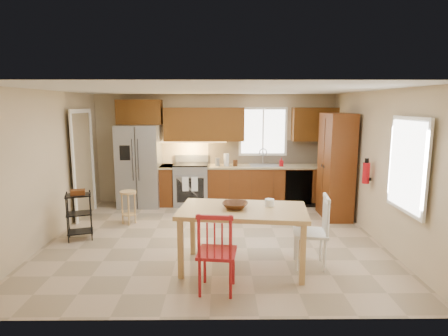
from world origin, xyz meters
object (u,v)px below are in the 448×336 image
refrigerator (140,166)px  fire_extinguisher (366,173)px  dining_table (243,239)px  table_jar (270,204)px  chair_white (310,231)px  utility_cart (79,216)px  table_bowl (235,209)px  bar_stool (129,207)px  pantry (336,166)px  range_stove (191,185)px  chair_red (217,251)px  soap_bottle (281,162)px

refrigerator → fire_extinguisher: (4.33, -1.98, 0.19)m
dining_table → table_jar: 0.61m
chair_white → utility_cart: (-3.64, 1.10, -0.10)m
table_bowl → bar_stool: size_ratio=0.55×
pantry → dining_table: pantry is taller
refrigerator → range_stove: (1.15, 0.06, -0.45)m
utility_cart → table_bowl: bearing=-42.5°
range_stove → fire_extinguisher: fire_extinguisher is taller
pantry → table_bowl: (-2.11, -2.41, -0.19)m
range_stove → chair_red: size_ratio=0.90×
soap_bottle → table_bowl: soap_bottle is taller
bar_stool → table_jar: bearing=-20.8°
table_jar → utility_cart: bearing=161.2°
soap_bottle → chair_red: bearing=-109.5°
range_stove → table_bowl: range_stove is taller
pantry → fire_extinguisher: 1.07m
range_stove → utility_cart: (-1.72, -2.24, -0.05)m
dining_table → chair_red: size_ratio=1.70×
fire_extinguisher → chair_red: (-2.55, -2.01, -0.59)m
pantry → chair_red: 3.90m
pantry → table_bowl: size_ratio=5.98×
range_stove → table_bowl: bearing=-75.6°
table_bowl → bar_stool: 2.85m
fire_extinguisher → pantry: bearing=100.8°
pantry → range_stove: bearing=161.7°
refrigerator → table_jar: refrigerator is taller
pantry → utility_cart: bearing=-165.0°
refrigerator → table_bowl: 3.90m
chair_red → utility_cart: 2.96m
dining_table → table_jar: (0.38, 0.11, 0.47)m
fire_extinguisher → utility_cart: size_ratio=0.44×
fire_extinguisher → utility_cart: 4.95m
refrigerator → chair_red: (1.78, -3.98, -0.40)m
soap_bottle → chair_red: (-1.40, -3.96, -0.49)m
soap_bottle → table_jar: bearing=-101.9°
bar_stool → refrigerator: bearing=109.1°
range_stove → bar_stool: 1.78m
pantry → chair_white: size_ratio=2.06×
soap_bottle → table_bowl: size_ratio=0.54×
soap_bottle → table_bowl: bearing=-109.4°
range_stove → table_jar: 3.58m
chair_red → chair_white: (1.30, 0.70, 0.00)m
dining_table → chair_white: bearing=10.0°
range_stove → utility_cart: bearing=-127.5°
chair_red → dining_table: bearing=68.7°
fire_extinguisher → table_bowl: (-2.31, -1.36, -0.24)m
table_bowl → bar_stool: bearing=134.5°
soap_bottle → table_jar: (-0.67, -3.20, -0.11)m
pantry → dining_table: (-2.00, -2.41, -0.63)m
fire_extinguisher → table_bowl: fire_extinguisher is taller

